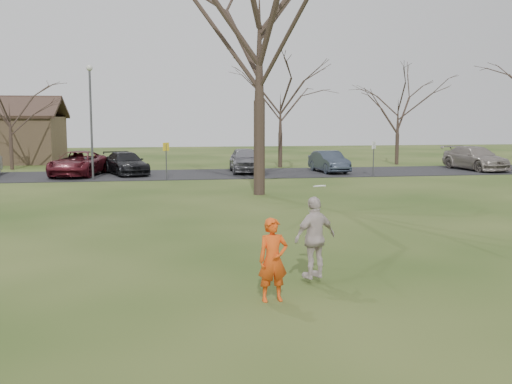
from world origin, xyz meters
The scene contains 14 objects.
ground centered at (0.00, 0.00, 0.00)m, with size 120.00×120.00×0.00m, color #1E380F.
parking_strip centered at (0.00, 25.00, 0.02)m, with size 62.00×6.50×0.04m, color black.
player_defender centered at (-0.46, -0.65, 0.79)m, with size 0.58×0.38×1.59m, color #E34A12.
car_2 centered at (-7.08, 24.96, 0.76)m, with size 2.39×5.19×1.44m, color #51131B.
car_3 centered at (-4.34, 25.39, 0.71)m, with size 1.87×4.61×1.34m, color black.
car_4 centered at (2.96, 25.57, 0.82)m, with size 1.84×4.57×1.56m, color slate.
car_5 centered at (8.14, 24.78, 0.70)m, with size 1.40×4.03×1.33m, color #2D3644.
car_7 centered at (18.07, 24.85, 0.80)m, with size 2.14×5.26×1.53m, color gray.
catching_play centered at (0.64, 0.42, 0.97)m, with size 1.09×0.78×1.95m.
lamp_post centered at (-6.00, 22.50, 3.97)m, with size 0.34×0.34×6.27m.
sign_yellow centered at (-2.00, 22.00, 1.45)m, with size 0.35×0.35×2.08m.
sign_white centered at (10.00, 22.00, 1.45)m, with size 0.35×0.35×2.08m.
big_tree centered at (2.00, 15.00, 7.00)m, with size 9.00×9.00×14.00m, color #352821, non-canonical shape.
small_tree_row centered at (4.38, 30.06, 3.89)m, with size 55.00×5.90×8.50m.
Camera 1 is at (-2.61, -11.51, 3.45)m, focal length 42.23 mm.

